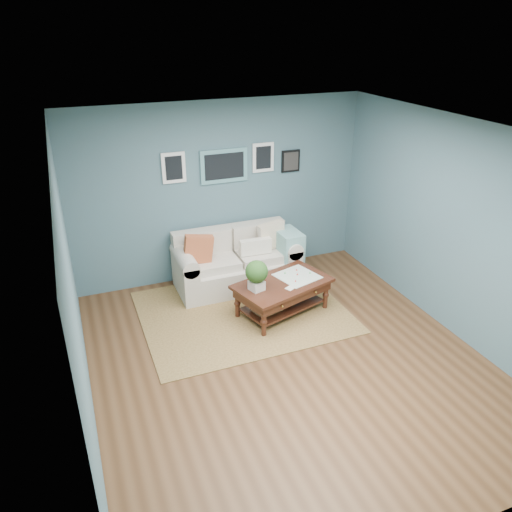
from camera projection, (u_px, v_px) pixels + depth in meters
room_shell at (290, 256)px, 5.45m from camera, size 5.00×5.02×2.70m
area_rug at (243, 312)px, 6.97m from camera, size 2.76×2.21×0.01m
loveseat at (241, 260)px, 7.56m from camera, size 1.87×0.85×0.96m
coffee_table at (278, 289)px, 6.76m from camera, size 1.44×1.08×0.90m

